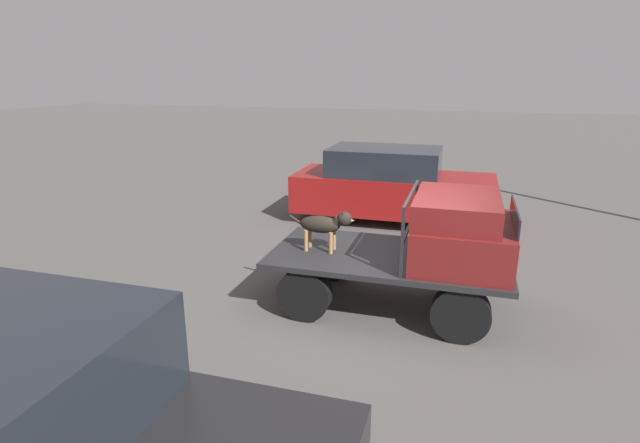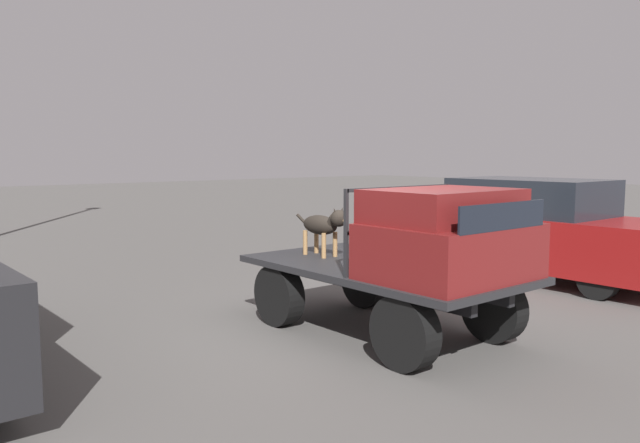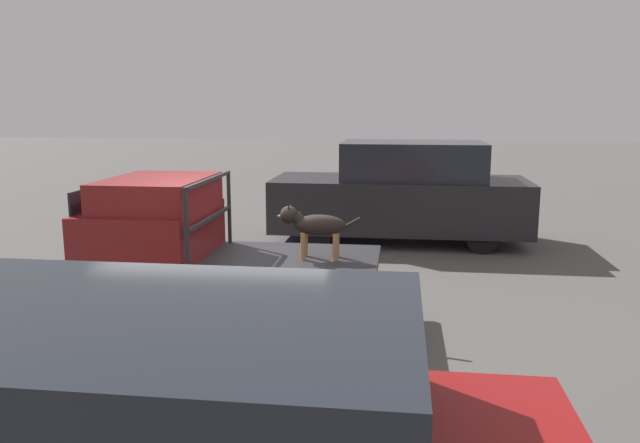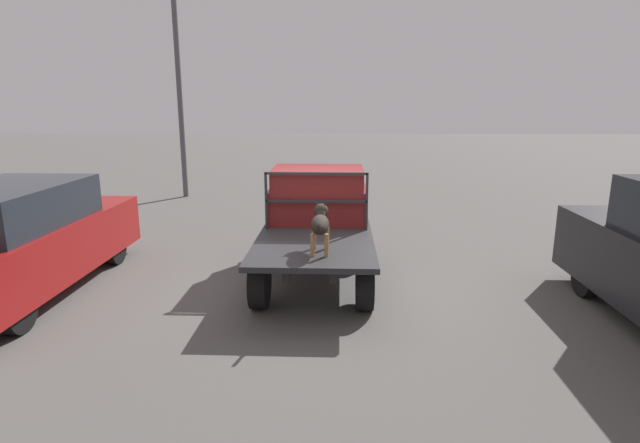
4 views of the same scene
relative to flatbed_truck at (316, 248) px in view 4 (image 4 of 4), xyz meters
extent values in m
plane|color=#514F4C|center=(0.00, 0.00, -0.58)|extent=(80.00, 80.00, 0.00)
cylinder|color=black|center=(1.07, 0.75, -0.20)|extent=(0.77, 0.24, 0.77)
cylinder|color=black|center=(1.07, -0.75, -0.20)|extent=(0.77, 0.24, 0.77)
cylinder|color=black|center=(-1.07, 0.75, -0.20)|extent=(0.77, 0.24, 0.77)
cylinder|color=black|center=(-1.07, -0.75, -0.20)|extent=(0.77, 0.24, 0.77)
cube|color=black|center=(0.00, 0.32, 0.08)|extent=(3.18, 0.10, 0.18)
cube|color=black|center=(0.00, -0.32, 0.08)|extent=(3.18, 0.10, 0.18)
cube|color=#232326|center=(0.00, 0.00, 0.21)|extent=(3.45, 1.82, 0.08)
cube|color=maroon|center=(1.01, 0.00, 0.54)|extent=(1.33, 1.70, 0.59)
cube|color=maroon|center=(0.91, 0.00, 1.02)|extent=(1.13, 1.57, 0.36)
cube|color=black|center=(1.67, 0.00, 0.97)|extent=(0.02, 1.40, 0.27)
cube|color=#232326|center=(0.28, 0.83, 0.73)|extent=(0.04, 0.04, 0.96)
cube|color=#232326|center=(0.28, -0.83, 0.73)|extent=(0.04, 0.04, 0.96)
cube|color=#232326|center=(0.28, 0.00, 1.19)|extent=(0.04, 1.66, 0.04)
cube|color=#232326|center=(0.28, 0.00, 0.73)|extent=(0.04, 1.66, 0.04)
cylinder|color=#9E7547|center=(-0.84, -0.02, 0.41)|extent=(0.06, 0.06, 0.32)
cylinder|color=#9E7547|center=(-0.84, -0.21, 0.41)|extent=(0.06, 0.06, 0.32)
cylinder|color=#9E7547|center=(-1.22, -0.02, 0.41)|extent=(0.06, 0.06, 0.32)
cylinder|color=#9E7547|center=(-1.22, -0.21, 0.41)|extent=(0.06, 0.06, 0.32)
ellipsoid|color=black|center=(-1.03, -0.11, 0.65)|extent=(0.62, 0.25, 0.25)
sphere|color=#9E7547|center=(-0.86, -0.11, 0.61)|extent=(0.11, 0.11, 0.11)
cylinder|color=black|center=(-0.77, -0.11, 0.72)|extent=(0.18, 0.14, 0.17)
sphere|color=black|center=(-0.65, -0.11, 0.77)|extent=(0.22, 0.22, 0.22)
cone|color=#9E7547|center=(-0.56, -0.11, 0.75)|extent=(0.12, 0.12, 0.12)
cone|color=black|center=(-0.66, -0.05, 0.86)|extent=(0.06, 0.08, 0.10)
cone|color=black|center=(-0.66, -0.17, 0.86)|extent=(0.06, 0.08, 0.10)
cylinder|color=black|center=(-1.39, -0.11, 0.68)|extent=(0.26, 0.04, 0.18)
cylinder|color=black|center=(0.82, 5.26, -0.28)|extent=(0.60, 0.20, 0.60)
cylinder|color=black|center=(0.82, 3.73, -0.28)|extent=(0.60, 0.20, 0.60)
cylinder|color=black|center=(-2.01, 3.73, -0.28)|extent=(0.60, 0.20, 0.60)
cube|color=maroon|center=(-0.60, 4.50, 0.10)|extent=(4.57, 1.81, 0.85)
cube|color=#1E232B|center=(-0.83, 4.50, 0.83)|extent=(2.51, 1.63, 0.62)
cylinder|color=black|center=(-0.43, -4.16, -0.28)|extent=(0.60, 0.20, 0.60)
cylinder|color=#4C4C51|center=(7.54, 4.47, 3.33)|extent=(0.16, 0.16, 7.83)
camera|label=1|loc=(0.97, -6.89, 2.83)|focal=28.00mm
camera|label=2|loc=(5.21, -5.26, 1.58)|focal=35.00mm
camera|label=3|loc=(-1.97, 7.08, 2.06)|focal=35.00mm
camera|label=4|loc=(-7.78, -0.38, 2.32)|focal=28.00mm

